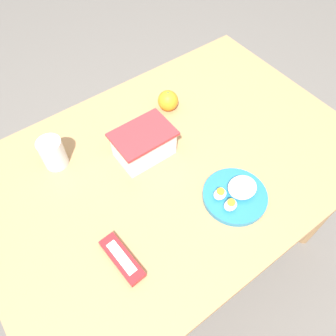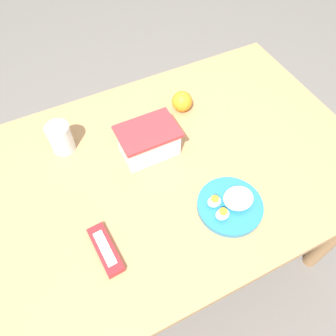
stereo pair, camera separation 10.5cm
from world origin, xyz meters
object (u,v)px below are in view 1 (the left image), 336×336
at_px(food_container, 144,145).
at_px(drinking_glass, 53,153).
at_px(orange_fruit, 168,101).
at_px(rice_plate, 236,194).
at_px(candy_bar, 122,259).

xyz_separation_m(food_container, drinking_glass, (-0.26, 0.14, 0.01)).
height_order(food_container, orange_fruit, food_container).
bearing_deg(rice_plate, orange_fruit, 81.88).
distance_m(food_container, drinking_glass, 0.29).
bearing_deg(food_container, orange_fruit, 33.68).
bearing_deg(food_container, rice_plate, -66.92).
height_order(food_container, rice_plate, food_container).
relative_size(food_container, orange_fruit, 2.56).
relative_size(food_container, rice_plate, 0.98).
xyz_separation_m(food_container, orange_fruit, (0.19, 0.13, -0.01)).
xyz_separation_m(candy_bar, drinking_glass, (-0.00, 0.41, 0.04)).
relative_size(rice_plate, drinking_glass, 1.89).
bearing_deg(food_container, drinking_glass, 151.12).
height_order(rice_plate, candy_bar, rice_plate).
height_order(rice_plate, drinking_glass, drinking_glass).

